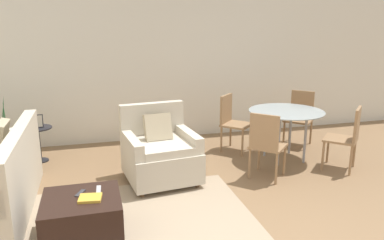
{
  "coord_description": "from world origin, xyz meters",
  "views": [
    {
      "loc": [
        -1.16,
        -2.83,
        1.99
      ],
      "look_at": [
        0.1,
        1.81,
        0.75
      ],
      "focal_mm": 35.0,
      "sensor_mm": 36.0,
      "label": 1
    }
  ],
  "objects": [
    {
      "name": "potted_plant",
      "position": [
        -2.45,
        2.82,
        0.23
      ],
      "size": [
        0.35,
        0.35,
        1.04
      ],
      "color": "#333338",
      "rests_on": "ground_plane"
    },
    {
      "name": "armchair",
      "position": [
        -0.36,
        1.71,
        0.37
      ],
      "size": [
        0.96,
        0.98,
        0.96
      ],
      "color": "beige",
      "rests_on": "ground_plane"
    },
    {
      "name": "dining_chair_near_left",
      "position": [
        0.97,
        1.35,
        0.52
      ],
      "size": [
        0.59,
        0.59,
        0.9
      ],
      "color": "#93704C",
      "rests_on": "ground_plane"
    },
    {
      "name": "tv_remote_secondary",
      "position": [
        -1.16,
        0.69,
        0.41
      ],
      "size": [
        0.05,
        0.17,
        0.01
      ],
      "color": "#B7B7BC",
      "rests_on": "ottoman"
    },
    {
      "name": "ottoman",
      "position": [
        -1.32,
        0.55,
        0.22
      ],
      "size": [
        0.72,
        0.68,
        0.4
      ],
      "color": "black",
      "rests_on": "ground_plane"
    },
    {
      "name": "wall_back",
      "position": [
        0.0,
        3.56,
        1.38
      ],
      "size": [
        12.0,
        0.06,
        2.75
      ],
      "color": "silver",
      "rests_on": "ground_plane"
    },
    {
      "name": "dining_table",
      "position": [
        1.58,
        1.96,
        0.67
      ],
      "size": [
        1.1,
        1.1,
        0.75
      ],
      "color": "#99A8AD",
      "rests_on": "ground_plane"
    },
    {
      "name": "dining_chair_near_right",
      "position": [
        2.2,
        1.35,
        0.52
      ],
      "size": [
        0.59,
        0.59,
        0.9
      ],
      "color": "#93704C",
      "rests_on": "ground_plane"
    },
    {
      "name": "side_table",
      "position": [
        -1.95,
        2.84,
        0.37
      ],
      "size": [
        0.4,
        0.4,
        0.52
      ],
      "color": "black",
      "rests_on": "ground_plane"
    },
    {
      "name": "tv_remote_primary",
      "position": [
        -1.33,
        0.65,
        0.41
      ],
      "size": [
        0.1,
        0.16,
        0.01
      ],
      "color": "#333338",
      "rests_on": "ottoman"
    },
    {
      "name": "book_stack",
      "position": [
        -1.24,
        0.5,
        0.42
      ],
      "size": [
        0.23,
        0.2,
        0.03
      ],
      "color": "gold",
      "rests_on": "ottoman"
    },
    {
      "name": "picture_frame",
      "position": [
        -1.95,
        2.84,
        0.62
      ],
      "size": [
        0.17,
        0.07,
        0.19
      ],
      "color": "black",
      "rests_on": "side_table"
    },
    {
      "name": "dining_chair_far_left",
      "position": [
        0.97,
        2.58,
        0.52
      ],
      "size": [
        0.59,
        0.59,
        0.9
      ],
      "color": "#93704C",
      "rests_on": "ground_plane"
    },
    {
      "name": "dining_chair_far_right",
      "position": [
        2.2,
        2.58,
        0.52
      ],
      "size": [
        0.59,
        0.59,
        0.9
      ],
      "color": "#93704C",
      "rests_on": "ground_plane"
    },
    {
      "name": "area_rug",
      "position": [
        -0.84,
        0.81,
        0.0
      ],
      "size": [
        2.52,
        1.66,
        0.01
      ],
      "color": "gray",
      "rests_on": "ground_plane"
    }
  ]
}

